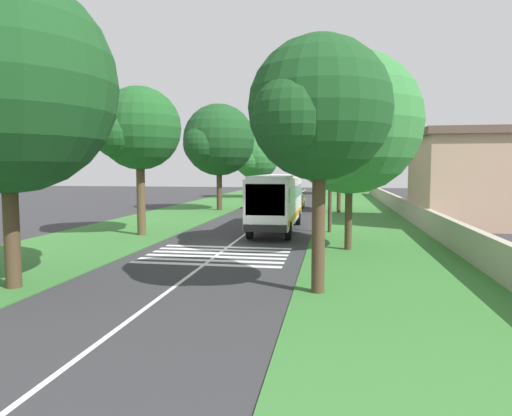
% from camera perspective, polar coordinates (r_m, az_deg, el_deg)
% --- Properties ---
extents(ground, '(160.00, 160.00, 0.00)m').
position_cam_1_polar(ground, '(24.05, -3.77, -5.04)').
color(ground, '#333335').
extents(grass_verge_left, '(120.00, 8.00, 0.04)m').
position_cam_1_polar(grass_verge_left, '(40.64, -10.18, -1.02)').
color(grass_verge_left, '#387533').
rests_on(grass_verge_left, ground).
extents(grass_verge_right, '(120.00, 8.00, 0.04)m').
position_cam_1_polar(grass_verge_right, '(38.37, 13.56, -1.42)').
color(grass_verge_right, '#387533').
rests_on(grass_verge_right, ground).
extents(centre_line, '(110.00, 0.16, 0.01)m').
position_cam_1_polar(centre_line, '(38.67, 1.34, -1.27)').
color(centre_line, silver).
rests_on(centre_line, ground).
extents(coach_bus, '(11.16, 2.62, 3.73)m').
position_cam_1_polar(coach_bus, '(30.67, 2.64, 1.14)').
color(coach_bus, white).
rests_on(coach_bus, ground).
extents(zebra_crossing, '(4.95, 6.80, 0.01)m').
position_cam_1_polar(zebra_crossing, '(22.31, -4.85, -5.83)').
color(zebra_crossing, silver).
rests_on(zebra_crossing, ground).
extents(trailing_car_0, '(4.30, 1.78, 1.43)m').
position_cam_1_polar(trailing_car_0, '(49.60, 4.92, 0.84)').
color(trailing_car_0, gold).
rests_on(trailing_car_0, ground).
extents(trailing_car_1, '(4.30, 1.78, 1.43)m').
position_cam_1_polar(trailing_car_1, '(57.77, 2.33, 1.42)').
color(trailing_car_1, silver).
rests_on(trailing_car_1, ground).
extents(trailing_car_2, '(4.30, 1.78, 1.43)m').
position_cam_1_polar(trailing_car_2, '(63.32, 3.16, 1.72)').
color(trailing_car_2, '#B21E1E').
rests_on(trailing_car_2, ground).
extents(trailing_car_3, '(4.30, 1.78, 1.43)m').
position_cam_1_polar(trailing_car_3, '(71.07, 3.61, 2.06)').
color(trailing_car_3, '#B21E1E').
rests_on(trailing_car_3, ground).
extents(roadside_tree_left_0, '(6.17, 5.09, 9.13)m').
position_cam_1_polar(roadside_tree_left_0, '(29.65, -14.25, 9.21)').
color(roadside_tree_left_0, brown).
rests_on(roadside_tree_left_0, grass_verge_left).
extents(roadside_tree_left_1, '(7.91, 7.09, 10.52)m').
position_cam_1_polar(roadside_tree_left_1, '(46.25, -4.76, 8.23)').
color(roadside_tree_left_1, '#4C3826').
rests_on(roadside_tree_left_1, grass_verge_left).
extents(roadside_tree_left_3, '(7.78, 6.35, 8.94)m').
position_cam_1_polar(roadside_tree_left_3, '(66.09, -0.02, 6.15)').
color(roadside_tree_left_3, brown).
rests_on(roadside_tree_left_3, grass_verge_left).
extents(roadside_tree_right_0, '(8.10, 6.75, 10.12)m').
position_cam_1_polar(roadside_tree_right_0, '(44.42, 10.17, 7.96)').
color(roadside_tree_right_0, '#4C3826').
rests_on(roadside_tree_right_0, grass_verge_right).
extents(roadside_tree_right_1, '(5.19, 4.66, 8.37)m').
position_cam_1_polar(roadside_tree_right_1, '(15.30, 7.58, 11.69)').
color(roadside_tree_right_1, '#4C3826').
rests_on(roadside_tree_right_1, grass_verge_right).
extents(roadside_tree_right_2, '(9.05, 7.37, 10.35)m').
position_cam_1_polar(roadside_tree_right_2, '(75.99, 9.11, 6.58)').
color(roadside_tree_right_2, '#4C3826').
rests_on(roadside_tree_right_2, grass_verge_right).
extents(roadside_tree_right_3, '(8.90, 7.13, 9.97)m').
position_cam_1_polar(roadside_tree_right_3, '(23.78, 11.05, 9.81)').
color(roadside_tree_right_3, '#4C3826').
rests_on(roadside_tree_right_3, grass_verge_right).
extents(utility_pole, '(0.24, 1.40, 7.12)m').
position_cam_1_polar(utility_pole, '(30.01, 9.20, 4.05)').
color(utility_pole, '#473828').
rests_on(utility_pole, grass_verge_right).
extents(roadside_wall, '(70.00, 0.40, 1.49)m').
position_cam_1_polar(roadside_wall, '(43.62, 17.58, 0.23)').
color(roadside_wall, '#B2A893').
rests_on(roadside_wall, grass_verge_right).
extents(roadside_building, '(9.76, 10.03, 6.90)m').
position_cam_1_polar(roadside_building, '(37.56, 26.55, 3.36)').
color(roadside_building, tan).
rests_on(roadside_building, ground).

